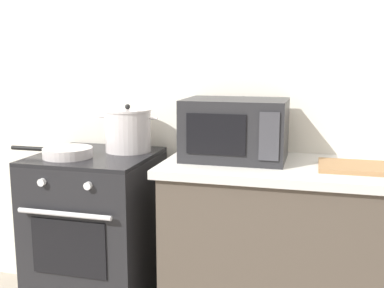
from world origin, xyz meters
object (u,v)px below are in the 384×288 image
stock_pot (128,130)px  cutting_board (359,167)px  microwave (235,129)px  frying_pan (67,152)px  stove (98,237)px

stock_pot → cutting_board: 1.19m
microwave → cutting_board: bearing=-7.6°
stock_pot → microwave: (0.59, -0.05, 0.04)m
stock_pot → microwave: microwave is taller
frying_pan → stove: bearing=45.5°
frying_pan → cutting_board: size_ratio=1.25×
stock_pot → frying_pan: bearing=-136.3°
stock_pot → microwave: 0.60m
stock_pot → frying_pan: 0.35m
stove → frying_pan: (-0.10, -0.10, 0.48)m
stove → frying_pan: frying_pan is taller
stove → cutting_board: (1.32, 0.00, 0.47)m
microwave → stock_pot: bearing=175.3°
stove → stock_pot: 0.60m
stove → cutting_board: 1.40m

